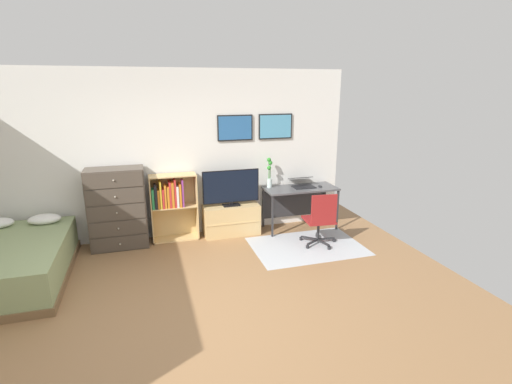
# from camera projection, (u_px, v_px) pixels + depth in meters

# --- Properties ---
(ground_plane) EXTENTS (7.20, 7.20, 0.00)m
(ground_plane) POSITION_uv_depth(u_px,v_px,m) (186.00, 314.00, 4.19)
(ground_plane) COLOR #936B44
(wall_back_with_posters) EXTENTS (6.12, 0.09, 2.70)m
(wall_back_with_posters) POSITION_uv_depth(u_px,v_px,m) (165.00, 155.00, 6.07)
(wall_back_with_posters) COLOR silver
(wall_back_with_posters) RESTS_ON ground_plane
(area_rug) EXTENTS (1.70, 1.20, 0.01)m
(area_rug) POSITION_uv_depth(u_px,v_px,m) (307.00, 246.00, 5.97)
(area_rug) COLOR #B2B7BC
(area_rug) RESTS_ON ground_plane
(bed) EXTENTS (1.38, 1.99, 0.64)m
(bed) POSITION_uv_depth(u_px,v_px,m) (9.00, 263.00, 4.82)
(bed) COLOR brown
(bed) RESTS_ON ground_plane
(dresser) EXTENTS (0.85, 0.46, 1.25)m
(dresser) POSITION_uv_depth(u_px,v_px,m) (118.00, 208.00, 5.80)
(dresser) COLOR #4C4238
(dresser) RESTS_ON ground_plane
(bookshelf) EXTENTS (0.73, 0.30, 1.08)m
(bookshelf) POSITION_uv_depth(u_px,v_px,m) (171.00, 201.00, 6.07)
(bookshelf) COLOR tan
(bookshelf) RESTS_ON ground_plane
(tv_stand) EXTENTS (0.93, 0.41, 0.51)m
(tv_stand) POSITION_uv_depth(u_px,v_px,m) (231.00, 220.00, 6.41)
(tv_stand) COLOR tan
(tv_stand) RESTS_ON ground_plane
(television) EXTENTS (0.94, 0.16, 0.60)m
(television) POSITION_uv_depth(u_px,v_px,m) (231.00, 188.00, 6.24)
(television) COLOR black
(television) RESTS_ON tv_stand
(desk) EXTENTS (1.25, 0.56, 0.74)m
(desk) POSITION_uv_depth(u_px,v_px,m) (299.00, 194.00, 6.65)
(desk) COLOR #4C4C4F
(desk) RESTS_ON ground_plane
(office_chair) EXTENTS (0.57, 0.58, 0.86)m
(office_chair) POSITION_uv_depth(u_px,v_px,m) (321.00, 218.00, 5.88)
(office_chair) COLOR #232326
(office_chair) RESTS_ON ground_plane
(laptop) EXTENTS (0.38, 0.41, 0.17)m
(laptop) POSITION_uv_depth(u_px,v_px,m) (302.00, 183.00, 6.62)
(laptop) COLOR black
(laptop) RESTS_ON desk
(computer_mouse) EXTENTS (0.06, 0.10, 0.03)m
(computer_mouse) POSITION_uv_depth(u_px,v_px,m) (320.00, 186.00, 6.58)
(computer_mouse) COLOR #262628
(computer_mouse) RESTS_ON desk
(bamboo_vase) EXTENTS (0.10, 0.09, 0.52)m
(bamboo_vase) POSITION_uv_depth(u_px,v_px,m) (269.00, 174.00, 6.49)
(bamboo_vase) COLOR silver
(bamboo_vase) RESTS_ON desk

